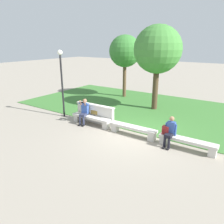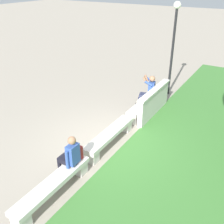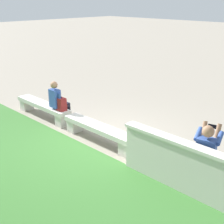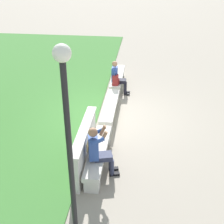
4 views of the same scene
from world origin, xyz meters
The scene contains 9 objects.
ground_plane centered at (0.00, 0.00, 0.00)m, with size 80.00×80.00×0.00m, color gray.
bench_main centered at (-2.48, 0.00, 0.31)m, with size 2.29×0.40×0.45m.
bench_near centered at (0.00, 0.00, 0.31)m, with size 2.29×0.40×0.45m.
bench_mid centered at (2.48, 0.00, 0.31)m, with size 2.29×0.40×0.45m.
backrest_wall_with_plaque centered at (-2.48, 0.34, 0.52)m, with size 2.37×0.24×1.01m.
person_photographer centered at (-2.88, -0.07, 0.74)m, with size 0.54×0.78×1.32m.
person_distant centered at (1.77, -0.07, 0.67)m, with size 0.48×0.67×1.26m.
backpack centered at (1.57, -0.02, 0.63)m, with size 0.28×0.24×0.43m.
lamp_post centered at (-4.61, 0.13, 2.46)m, with size 0.28×0.28×3.75m.
Camera 2 is at (5.65, 3.50, 4.58)m, focal length 42.00 mm.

